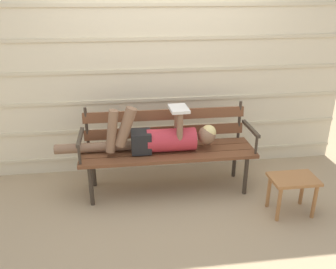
% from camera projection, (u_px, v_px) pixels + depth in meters
% --- Properties ---
extents(ground_plane, '(12.00, 12.00, 0.00)m').
position_uv_depth(ground_plane, '(169.00, 192.00, 3.75)').
color(ground_plane, tan).
extents(house_siding, '(4.29, 0.08, 2.37)m').
position_uv_depth(house_siding, '(161.00, 69.00, 3.89)').
color(house_siding, beige).
rests_on(house_siding, ground).
extents(park_bench, '(1.80, 0.50, 0.89)m').
position_uv_depth(park_bench, '(167.00, 144.00, 3.68)').
color(park_bench, brown).
rests_on(park_bench, ground).
extents(reclining_person, '(1.65, 0.26, 0.52)m').
position_uv_depth(reclining_person, '(158.00, 138.00, 3.56)').
color(reclining_person, '#B72D38').
extents(footstool, '(0.44, 0.29, 0.38)m').
position_uv_depth(footstool, '(293.00, 185.00, 3.31)').
color(footstool, '#9E6638').
rests_on(footstool, ground).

